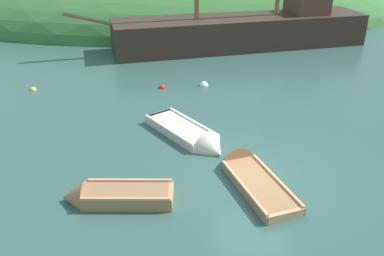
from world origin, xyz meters
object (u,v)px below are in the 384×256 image
object	(u,v)px
buoy_yellow	(33,90)
buoy_white	(204,86)
rowboat_far	(113,197)
buoy_red	(162,88)
rowboat_outer_right	(192,138)
sailing_ship	(242,35)
rowboat_near_dock	(249,176)

from	to	relation	value
buoy_yellow	buoy_white	xyz separation A→B (m)	(8.17, 0.86, 0.00)
rowboat_far	buoy_red	bearing A→B (deg)	-94.90
rowboat_far	rowboat_outer_right	size ratio (longest dim) A/B	0.85
sailing_ship	buoy_red	xyz separation A→B (m)	(-4.41, -7.60, -0.73)
rowboat_far	rowboat_near_dock	distance (m)	4.23
rowboat_far	rowboat_near_dock	world-z (taller)	rowboat_near_dock
sailing_ship	rowboat_near_dock	size ratio (longest dim) A/B	4.69
buoy_white	buoy_red	size ratio (longest dim) A/B	1.22
rowboat_far	buoy_yellow	xyz separation A→B (m)	(-5.62, 8.65, -0.14)
buoy_red	rowboat_outer_right	bearing A→B (deg)	-72.90
buoy_white	rowboat_outer_right	bearing A→B (deg)	-93.88
rowboat_near_dock	buoy_red	xyz separation A→B (m)	(-3.47, 7.78, -0.08)
rowboat_far	buoy_yellow	distance (m)	10.32
buoy_yellow	buoy_red	world-z (taller)	buoy_red
rowboat_near_dock	buoy_red	world-z (taller)	rowboat_near_dock
sailing_ship	buoy_yellow	distance (m)	13.31
sailing_ship	buoy_yellow	size ratio (longest dim) A/B	57.97
rowboat_far	buoy_white	xyz separation A→B (m)	(2.55, 9.51, -0.14)
rowboat_near_dock	buoy_red	size ratio (longest dim) A/B	11.04
rowboat_outer_right	rowboat_near_dock	size ratio (longest dim) A/B	0.96
rowboat_near_dock	buoy_white	bearing A→B (deg)	-11.27
sailing_ship	buoy_white	size ratio (longest dim) A/B	42.29
rowboat_near_dock	buoy_red	bearing A→B (deg)	2.67
buoy_red	rowboat_near_dock	bearing A→B (deg)	-65.94
rowboat_outer_right	buoy_red	size ratio (longest dim) A/B	10.64
rowboat_far	buoy_red	xyz separation A→B (m)	(0.54, 9.12, -0.14)
rowboat_outer_right	buoy_yellow	world-z (taller)	rowboat_outer_right
rowboat_far	buoy_white	world-z (taller)	rowboat_far
sailing_ship	buoy_yellow	bearing A→B (deg)	20.92
rowboat_far	buoy_red	distance (m)	9.14
rowboat_outer_right	rowboat_near_dock	xyz separation A→B (m)	(1.84, -2.49, -0.02)
rowboat_outer_right	buoy_red	bearing A→B (deg)	157.90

